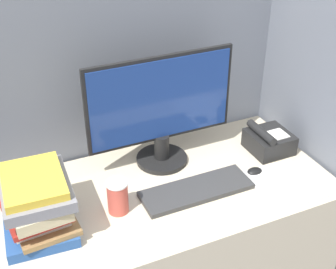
{
  "coord_description": "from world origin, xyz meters",
  "views": [
    {
      "loc": [
        -0.59,
        -1.0,
        1.9
      ],
      "look_at": [
        0.04,
        0.37,
        0.97
      ],
      "focal_mm": 50.0,
      "sensor_mm": 36.0,
      "label": 1
    }
  ],
  "objects_px": {
    "book_stack": "(37,204)",
    "coffee_cup": "(118,197)",
    "desk_telephone": "(269,141)",
    "mouse": "(255,171)",
    "keyboard": "(197,190)",
    "monitor": "(161,111)"
  },
  "relations": [
    {
      "from": "mouse",
      "to": "coffee_cup",
      "type": "relative_size",
      "value": 0.5
    },
    {
      "from": "desk_telephone",
      "to": "book_stack",
      "type": "bearing_deg",
      "value": -175.14
    },
    {
      "from": "coffee_cup",
      "to": "book_stack",
      "type": "xyz_separation_m",
      "value": [
        -0.28,
        0.02,
        0.04
      ]
    },
    {
      "from": "book_stack",
      "to": "mouse",
      "type": "bearing_deg",
      "value": -2.51
    },
    {
      "from": "coffee_cup",
      "to": "mouse",
      "type": "bearing_deg",
      "value": -1.33
    },
    {
      "from": "monitor",
      "to": "coffee_cup",
      "type": "relative_size",
      "value": 4.76
    },
    {
      "from": "book_stack",
      "to": "desk_telephone",
      "type": "bearing_deg",
      "value": 4.86
    },
    {
      "from": "keyboard",
      "to": "desk_telephone",
      "type": "distance_m",
      "value": 0.45
    },
    {
      "from": "monitor",
      "to": "book_stack",
      "type": "height_order",
      "value": "monitor"
    },
    {
      "from": "mouse",
      "to": "desk_telephone",
      "type": "relative_size",
      "value": 0.36
    },
    {
      "from": "keyboard",
      "to": "coffee_cup",
      "type": "height_order",
      "value": "coffee_cup"
    },
    {
      "from": "book_stack",
      "to": "desk_telephone",
      "type": "distance_m",
      "value": 1.03
    },
    {
      "from": "coffee_cup",
      "to": "book_stack",
      "type": "relative_size",
      "value": 0.43
    },
    {
      "from": "coffee_cup",
      "to": "desk_telephone",
      "type": "height_order",
      "value": "coffee_cup"
    },
    {
      "from": "keyboard",
      "to": "coffee_cup",
      "type": "xyz_separation_m",
      "value": [
        -0.31,
        0.02,
        0.06
      ]
    },
    {
      "from": "book_stack",
      "to": "coffee_cup",
      "type": "bearing_deg",
      "value": -4.95
    },
    {
      "from": "keyboard",
      "to": "desk_telephone",
      "type": "height_order",
      "value": "desk_telephone"
    },
    {
      "from": "book_stack",
      "to": "monitor",
      "type": "bearing_deg",
      "value": 20.46
    },
    {
      "from": "keyboard",
      "to": "coffee_cup",
      "type": "distance_m",
      "value": 0.32
    },
    {
      "from": "mouse",
      "to": "book_stack",
      "type": "distance_m",
      "value": 0.88
    },
    {
      "from": "book_stack",
      "to": "keyboard",
      "type": "bearing_deg",
      "value": -4.45
    },
    {
      "from": "coffee_cup",
      "to": "desk_telephone",
      "type": "bearing_deg",
      "value": 8.56
    }
  ]
}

